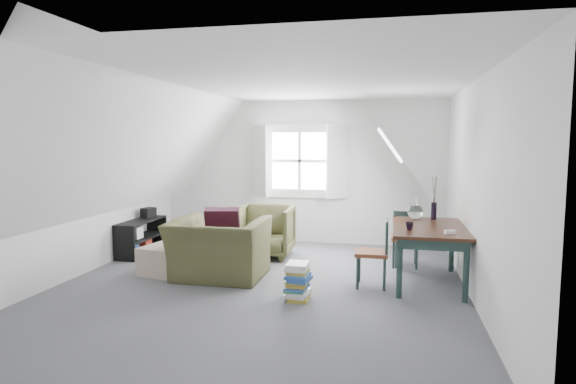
% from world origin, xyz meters
% --- Properties ---
extents(floor, '(5.50, 5.50, 0.00)m').
position_xyz_m(floor, '(0.00, 0.00, 0.00)').
color(floor, '#4D4E52').
rests_on(floor, ground).
extents(ceiling, '(5.50, 5.50, 0.00)m').
position_xyz_m(ceiling, '(0.00, 0.00, 2.50)').
color(ceiling, white).
rests_on(ceiling, wall_back).
extents(wall_back, '(5.00, 0.00, 5.00)m').
position_xyz_m(wall_back, '(0.00, 2.75, 1.25)').
color(wall_back, silver).
rests_on(wall_back, ground).
extents(wall_front, '(5.00, 0.00, 5.00)m').
position_xyz_m(wall_front, '(0.00, -2.75, 1.25)').
color(wall_front, silver).
rests_on(wall_front, ground).
extents(wall_left, '(0.00, 5.50, 5.50)m').
position_xyz_m(wall_left, '(-2.50, 0.00, 1.25)').
color(wall_left, silver).
rests_on(wall_left, ground).
extents(wall_right, '(0.00, 5.50, 5.50)m').
position_xyz_m(wall_right, '(2.50, 0.00, 1.25)').
color(wall_right, silver).
rests_on(wall_right, ground).
extents(slope_left, '(3.19, 5.50, 4.48)m').
position_xyz_m(slope_left, '(-1.55, 0.00, 1.78)').
color(slope_left, white).
rests_on(slope_left, wall_left).
extents(slope_right, '(3.19, 5.50, 4.48)m').
position_xyz_m(slope_right, '(1.55, 0.00, 1.78)').
color(slope_right, white).
rests_on(slope_right, wall_right).
extents(dormer_window, '(1.71, 0.35, 1.30)m').
position_xyz_m(dormer_window, '(0.00, 2.68, 1.45)').
color(dormer_window, white).
rests_on(dormer_window, wall_back).
extents(skylight, '(0.35, 0.75, 0.47)m').
position_xyz_m(skylight, '(1.55, 1.30, 1.75)').
color(skylight, white).
rests_on(skylight, slope_right).
extents(armchair_near, '(1.20, 1.05, 0.78)m').
position_xyz_m(armchair_near, '(-0.62, 0.28, 0.00)').
color(armchair_near, '#424224').
rests_on(armchair_near, floor).
extents(armchair_far, '(0.88, 0.91, 0.80)m').
position_xyz_m(armchair_far, '(-0.34, 1.57, 0.00)').
color(armchair_far, '#424224').
rests_on(armchair_far, floor).
extents(throw_pillow, '(0.50, 0.35, 0.47)m').
position_xyz_m(throw_pillow, '(-0.62, 0.43, 0.69)').
color(throw_pillow, '#340E1D').
rests_on(throw_pillow, armchair_near).
extents(ottoman, '(0.67, 0.67, 0.38)m').
position_xyz_m(ottoman, '(-1.41, 0.32, 0.19)').
color(ottoman, tan).
rests_on(ottoman, floor).
extents(dining_table, '(0.88, 1.47, 0.74)m').
position_xyz_m(dining_table, '(2.05, 0.60, 0.64)').
color(dining_table, black).
rests_on(dining_table, floor).
extents(demijohn, '(0.21, 0.21, 0.29)m').
position_xyz_m(demijohn, '(1.90, 1.05, 0.86)').
color(demijohn, silver).
rests_on(demijohn, dining_table).
extents(vase_twigs, '(0.08, 0.08, 0.59)m').
position_xyz_m(vase_twigs, '(2.15, 1.15, 0.87)').
color(vase_twigs, black).
rests_on(vase_twigs, dining_table).
extents(cup, '(0.12, 0.12, 0.09)m').
position_xyz_m(cup, '(1.80, 0.30, 0.74)').
color(cup, black).
rests_on(cup, dining_table).
extents(paper_box, '(0.13, 0.10, 0.04)m').
position_xyz_m(paper_box, '(2.25, 0.15, 0.76)').
color(paper_box, white).
rests_on(paper_box, dining_table).
extents(dining_chair_far, '(0.39, 0.39, 0.83)m').
position_xyz_m(dining_chair_far, '(1.79, 1.37, 0.43)').
color(dining_chair_far, brown).
rests_on(dining_chair_far, floor).
extents(dining_chair_near, '(0.40, 0.40, 0.84)m').
position_xyz_m(dining_chair_near, '(1.39, 0.32, 0.44)').
color(dining_chair_near, brown).
rests_on(dining_chair_near, floor).
extents(media_shelf, '(0.36, 1.07, 0.55)m').
position_xyz_m(media_shelf, '(-2.31, 1.28, 0.25)').
color(media_shelf, black).
rests_on(media_shelf, floor).
extents(electronics_box, '(0.21, 0.25, 0.18)m').
position_xyz_m(electronics_box, '(-2.31, 1.56, 0.62)').
color(electronics_box, black).
rests_on(electronics_box, media_shelf).
extents(magazine_stack, '(0.31, 0.37, 0.42)m').
position_xyz_m(magazine_stack, '(0.56, -0.36, 0.21)').
color(magazine_stack, '#B29933').
rests_on(magazine_stack, floor).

